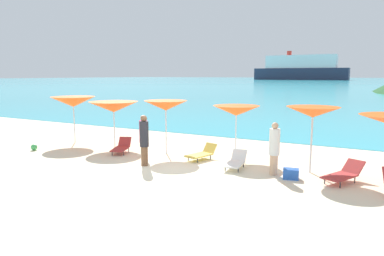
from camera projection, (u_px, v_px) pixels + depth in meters
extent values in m
cube|color=beige|center=(257.00, 134.00, 21.55)|extent=(50.00, 100.00, 0.30)
cube|color=#38B7CC|center=(373.00, 81.00, 210.09)|extent=(650.00, 440.00, 0.02)
cylinder|color=silver|center=(74.00, 121.00, 17.79)|extent=(0.04, 0.04, 2.20)
cone|color=#EF5614|center=(73.00, 102.00, 17.65)|extent=(2.40, 2.40, 0.51)
sphere|color=silver|center=(73.00, 99.00, 17.62)|extent=(0.07, 0.07, 0.07)
cylinder|color=silver|center=(114.00, 126.00, 16.78)|extent=(0.05, 0.05, 2.03)
cone|color=#EF5614|center=(114.00, 107.00, 16.64)|extent=(2.42, 2.42, 0.50)
sphere|color=silver|center=(113.00, 104.00, 16.62)|extent=(0.07, 0.07, 0.07)
cylinder|color=silver|center=(166.00, 128.00, 15.30)|extent=(0.05, 0.05, 2.21)
cone|color=#EF5614|center=(166.00, 106.00, 15.15)|extent=(1.95, 1.95, 0.43)
sphere|color=silver|center=(166.00, 102.00, 15.13)|extent=(0.07, 0.07, 0.07)
cylinder|color=silver|center=(236.00, 133.00, 14.64)|extent=(0.04, 0.04, 2.05)
cone|color=#EF5614|center=(236.00, 111.00, 14.50)|extent=(1.99, 1.99, 0.42)
sphere|color=silver|center=(236.00, 107.00, 14.48)|extent=(0.07, 0.07, 0.07)
cylinder|color=silver|center=(311.00, 141.00, 12.29)|extent=(0.06, 0.06, 2.23)
cone|color=#EF5614|center=(313.00, 112.00, 12.13)|extent=(1.98, 1.98, 0.37)
sphere|color=silver|center=(313.00, 109.00, 12.12)|extent=(0.07, 0.07, 0.07)
cube|color=#D8BF4C|center=(199.00, 155.00, 14.19)|extent=(0.87, 1.22, 0.05)
cube|color=#D8BF4C|center=(210.00, 148.00, 14.64)|extent=(0.62, 0.44, 0.40)
cylinder|color=#333338|center=(188.00, 158.00, 14.14)|extent=(0.04, 0.04, 0.18)
cylinder|color=#333338|center=(197.00, 161.00, 13.79)|extent=(0.04, 0.04, 0.18)
cylinder|color=#333338|center=(201.00, 155.00, 14.68)|extent=(0.04, 0.04, 0.18)
cylinder|color=#333338|center=(210.00, 157.00, 14.33)|extent=(0.04, 0.04, 0.18)
cube|color=#A53333|center=(120.00, 149.00, 15.38)|extent=(0.98, 1.28, 0.05)
cube|color=#A53333|center=(125.00, 142.00, 16.07)|extent=(0.64, 0.53, 0.40)
cylinder|color=#333338|center=(112.00, 153.00, 15.07)|extent=(0.04, 0.04, 0.19)
cylinder|color=#333338|center=(123.00, 153.00, 15.02)|extent=(0.04, 0.04, 0.19)
cylinder|color=#333338|center=(118.00, 149.00, 15.86)|extent=(0.04, 0.04, 0.19)
cylinder|color=#333338|center=(129.00, 150.00, 15.81)|extent=(0.04, 0.04, 0.19)
cube|color=#A53333|center=(339.00, 176.00, 11.11)|extent=(1.06, 1.34, 0.05)
cube|color=#A53333|center=(353.00, 167.00, 11.56)|extent=(0.73, 0.66, 0.42)
cylinder|color=#333338|center=(325.00, 181.00, 11.12)|extent=(0.04, 0.04, 0.21)
cylinder|color=#333338|center=(340.00, 185.00, 10.70)|extent=(0.04, 0.04, 0.21)
cylinder|color=#333338|center=(339.00, 176.00, 11.61)|extent=(0.04, 0.04, 0.21)
cylinder|color=#333338|center=(355.00, 180.00, 11.19)|extent=(0.04, 0.04, 0.21)
cube|color=white|center=(234.00, 164.00, 12.81)|extent=(0.69, 1.15, 0.05)
cube|color=white|center=(239.00, 155.00, 13.44)|extent=(0.58, 0.43, 0.40)
cylinder|color=#333338|center=(225.00, 169.00, 12.61)|extent=(0.04, 0.04, 0.17)
cylinder|color=#333338|center=(238.00, 170.00, 12.44)|extent=(0.04, 0.04, 0.17)
cylinder|color=#333338|center=(231.00, 164.00, 13.31)|extent=(0.04, 0.04, 0.17)
cylinder|color=#333338|center=(243.00, 165.00, 13.13)|extent=(0.04, 0.04, 0.17)
cylinder|color=#DBAA84|center=(274.00, 165.00, 12.12)|extent=(0.27, 0.27, 0.70)
cylinder|color=white|center=(275.00, 142.00, 12.01)|extent=(0.36, 0.36, 0.91)
sphere|color=#DBAA84|center=(275.00, 126.00, 11.92)|extent=(0.23, 0.23, 0.23)
cylinder|color=beige|center=(144.00, 151.00, 14.33)|extent=(0.25, 0.25, 0.70)
cylinder|color=#D83372|center=(143.00, 131.00, 14.21)|extent=(0.33, 0.33, 0.90)
sphere|color=beige|center=(143.00, 118.00, 14.13)|extent=(0.23, 0.23, 0.23)
cylinder|color=brown|center=(145.00, 156.00, 13.34)|extent=(0.25, 0.25, 0.74)
cylinder|color=#26262D|center=(144.00, 134.00, 13.21)|extent=(0.34, 0.34, 0.96)
sphere|color=brown|center=(144.00, 118.00, 13.13)|extent=(0.24, 0.24, 0.24)
sphere|color=#3FB259|center=(34.00, 147.00, 16.08)|extent=(0.28, 0.28, 0.28)
cube|color=blue|center=(291.00, 174.00, 11.66)|extent=(0.57, 0.46, 0.34)
cube|color=#262D47|center=(300.00, 74.00, 243.57)|extent=(62.98, 10.12, 7.94)
cube|color=white|center=(300.00, 62.00, 242.32)|extent=(47.24, 8.22, 8.86)
cylinder|color=red|center=(289.00, 53.00, 245.27)|extent=(3.14, 3.14, 3.00)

